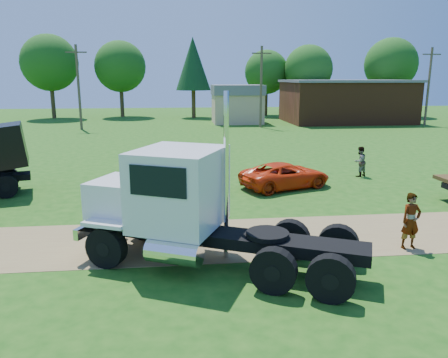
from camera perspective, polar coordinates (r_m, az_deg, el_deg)
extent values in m
plane|color=#174C10|center=(15.93, 7.45, -7.47)|extent=(140.00, 140.00, 0.00)
cube|color=brown|center=(15.93, 7.45, -7.45)|extent=(120.00, 4.20, 0.01)
cube|color=black|center=(13.18, -0.11, -7.62)|extent=(8.14, 4.54, 0.34)
cylinder|color=black|center=(13.65, -15.09, -8.62)|extent=(1.29, 0.88, 1.24)
cylinder|color=black|center=(13.65, -15.09, -8.62)|extent=(0.57, 0.56, 0.43)
cylinder|color=black|center=(15.58, -10.19, -5.62)|extent=(1.29, 0.88, 1.24)
cylinder|color=black|center=(15.58, -10.19, -5.62)|extent=(0.57, 0.56, 0.43)
cylinder|color=black|center=(11.78, 6.49, -11.82)|extent=(1.29, 0.88, 1.24)
cylinder|color=black|center=(11.78, 6.49, -11.82)|extent=(0.57, 0.56, 0.43)
cylinder|color=black|center=(13.97, 8.62, -7.79)|extent=(1.29, 0.88, 1.24)
cylinder|color=black|center=(13.97, 8.62, -7.79)|extent=(0.57, 0.56, 0.43)
cylinder|color=black|center=(11.60, 13.77, -12.54)|extent=(1.29, 0.88, 1.24)
cylinder|color=black|center=(11.60, 13.77, -12.54)|extent=(0.57, 0.56, 0.43)
cylinder|color=black|center=(13.82, 14.68, -8.32)|extent=(1.29, 0.88, 1.24)
cylinder|color=black|center=(13.82, 14.68, -8.32)|extent=(0.57, 0.56, 0.43)
cube|color=silver|center=(14.23, -12.50, -2.78)|extent=(2.65, 2.60, 1.36)
cube|color=silver|center=(14.78, -15.87, -2.60)|extent=(0.79, 1.58, 1.13)
cube|color=silver|center=(15.04, -15.87, -5.48)|extent=(1.25, 2.43, 0.34)
cube|color=silver|center=(13.26, -5.90, -1.17)|extent=(3.29, 3.46, 2.37)
cube|color=black|center=(13.66, -10.40, 1.30)|extent=(1.00, 2.07, 0.96)
cube|color=black|center=(11.95, -8.66, -0.33)|extent=(1.56, 0.75, 0.85)
cube|color=black|center=(14.37, -3.70, 2.07)|extent=(1.56, 0.75, 0.85)
cube|color=silver|center=(13.40, -15.28, -5.69)|extent=(1.44, 1.03, 0.11)
cube|color=silver|center=(15.37, -10.30, -3.02)|extent=(1.44, 1.03, 0.11)
cylinder|color=silver|center=(12.46, -6.55, -9.53)|extent=(1.72, 1.28, 0.68)
cylinder|color=silver|center=(13.29, 0.29, 0.19)|extent=(0.21, 0.21, 5.20)
cylinder|color=black|center=(12.75, 5.72, -7.17)|extent=(1.65, 1.65, 0.14)
cylinder|color=black|center=(23.02, -26.61, -0.91)|extent=(1.14, 0.65, 1.09)
cylinder|color=black|center=(23.02, -26.61, -0.91)|extent=(0.47, 0.46, 0.38)
cylinder|color=black|center=(25.05, -26.38, 0.15)|extent=(1.14, 0.65, 1.09)
cylinder|color=black|center=(25.05, -26.38, 0.15)|extent=(0.47, 0.46, 0.38)
imported|color=red|center=(22.72, 8.02, 0.49)|extent=(5.21, 3.73, 1.32)
imported|color=#999999|center=(15.72, 23.22, -5.08)|extent=(0.74, 0.54, 1.90)
imported|color=#999999|center=(26.24, 17.31, 2.19)|extent=(1.06, 0.98, 1.74)
cube|color=brown|center=(58.70, 15.61, 9.63)|extent=(15.00, 10.00, 5.00)
cube|color=slate|center=(58.62, 15.77, 12.22)|extent=(15.40, 10.40, 0.30)
cube|color=tan|center=(55.13, 1.74, 9.18)|extent=(6.00, 5.00, 3.60)
cube|color=slate|center=(55.02, 1.76, 11.57)|extent=(6.20, 5.40, 1.20)
cylinder|color=#453927|center=(50.55, -18.45, 11.24)|extent=(0.28, 0.28, 9.00)
cube|color=#453927|center=(50.61, -18.76, 15.42)|extent=(2.20, 0.14, 0.14)
cylinder|color=#453927|center=(50.41, 4.87, 11.84)|extent=(0.28, 0.28, 9.00)
cube|color=#453927|center=(50.47, 4.95, 16.04)|extent=(2.20, 0.14, 0.14)
cylinder|color=#453927|center=(57.69, 25.14, 10.83)|extent=(0.28, 0.28, 9.00)
cube|color=#453927|center=(57.74, 25.50, 14.49)|extent=(2.20, 0.14, 0.14)
cylinder|color=#342715|center=(66.26, -21.42, 9.16)|extent=(0.56, 0.56, 4.07)
sphere|color=#154210|center=(66.19, -21.83, 13.91)|extent=(7.67, 7.67, 7.67)
cylinder|color=#342715|center=(66.00, -13.18, 9.59)|extent=(0.56, 0.56, 3.83)
sphere|color=#154210|center=(65.92, -13.42, 14.10)|extent=(7.23, 7.23, 7.23)
cylinder|color=#342715|center=(63.13, -3.99, 9.78)|extent=(0.56, 0.56, 3.90)
cone|color=black|center=(63.05, -4.07, 14.79)|extent=(4.90, 4.90, 7.24)
cylinder|color=#342715|center=(67.04, 5.47, 9.75)|extent=(0.56, 0.56, 3.43)
sphere|color=#154210|center=(66.93, 5.55, 13.73)|extent=(6.47, 6.47, 6.47)
cylinder|color=#342715|center=(65.68, 10.77, 9.60)|extent=(0.56, 0.56, 3.64)
sphere|color=#154210|center=(65.59, 10.96, 13.91)|extent=(6.86, 6.86, 6.86)
cylinder|color=#342715|center=(70.20, 20.59, 9.38)|extent=(0.56, 0.56, 4.02)
sphere|color=#154210|center=(70.14, 20.96, 13.82)|extent=(7.58, 7.58, 7.58)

